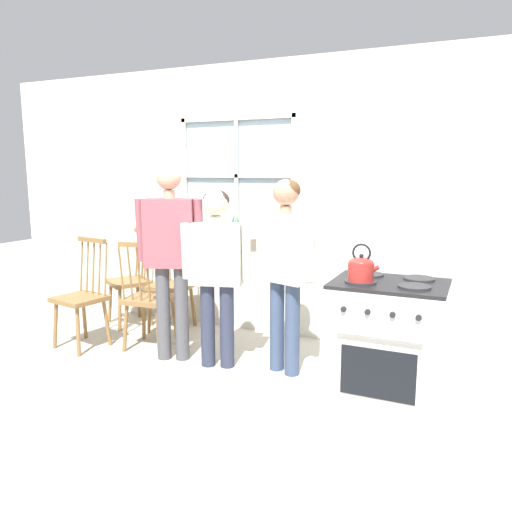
# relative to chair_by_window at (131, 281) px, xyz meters

# --- Properties ---
(ground_plane) EXTENTS (16.00, 16.00, 0.00)m
(ground_plane) POSITION_rel_chair_by_window_xyz_m (1.38, -1.02, -0.47)
(ground_plane) COLOR #B2AD9E
(wall_back) EXTENTS (6.40, 0.16, 2.70)m
(wall_back) POSITION_rel_chair_by_window_xyz_m (1.40, 0.37, 0.86)
(wall_back) COLOR silver
(wall_back) RESTS_ON ground_plane
(chair_by_window) EXTENTS (0.57, 0.56, 1.03)m
(chair_by_window) POSITION_rel_chair_by_window_xyz_m (0.00, 0.00, 0.00)
(chair_by_window) COLOR olive
(chair_by_window) RESTS_ON ground_plane
(chair_near_wall) EXTENTS (0.46, 0.45, 1.03)m
(chair_near_wall) POSITION_rel_chair_by_window_xyz_m (0.64, -0.56, 0.00)
(chair_near_wall) COLOR olive
(chair_near_wall) RESTS_ON ground_plane
(chair_center_cluster) EXTENTS (0.48, 0.47, 1.03)m
(chair_center_cluster) POSITION_rel_chair_by_window_xyz_m (0.04, -0.77, 0.00)
(chair_center_cluster) COLOR olive
(chair_center_cluster) RESTS_ON ground_plane
(chair_near_stove) EXTENTS (0.47, 0.46, 1.03)m
(chair_near_stove) POSITION_rel_chair_by_window_xyz_m (0.51, 0.03, 0.00)
(chair_near_stove) COLOR olive
(chair_near_stove) RESTS_ON ground_plane
(person_elderly_left) EXTENTS (0.58, 0.34, 1.70)m
(person_elderly_left) POSITION_rel_chair_by_window_xyz_m (1.00, -0.69, 0.57)
(person_elderly_left) COLOR #4C4C51
(person_elderly_left) RESTS_ON ground_plane
(person_teen_center) EXTENTS (0.59, 0.32, 1.50)m
(person_teen_center) POSITION_rel_chair_by_window_xyz_m (1.43, -0.67, 0.45)
(person_teen_center) COLOR #2D3347
(person_teen_center) RESTS_ON ground_plane
(person_adult_right) EXTENTS (0.58, 0.33, 1.59)m
(person_adult_right) POSITION_rel_chair_by_window_xyz_m (2.00, -0.56, 0.50)
(person_adult_right) COLOR #384766
(person_adult_right) RESTS_ON ground_plane
(stove) EXTENTS (0.75, 0.68, 1.08)m
(stove) POSITION_rel_chair_by_window_xyz_m (2.88, -0.92, 0.00)
(stove) COLOR white
(stove) RESTS_ON ground_plane
(kettle) EXTENTS (0.21, 0.17, 0.25)m
(kettle) POSITION_rel_chair_by_window_xyz_m (2.72, -1.05, 0.55)
(kettle) COLOR red
(kettle) RESTS_ON stove
(potted_plant) EXTENTS (0.17, 0.17, 0.22)m
(potted_plant) POSITION_rel_chair_by_window_xyz_m (1.13, 0.29, 0.60)
(potted_plant) COLOR #935B3D
(potted_plant) RESTS_ON wall_back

